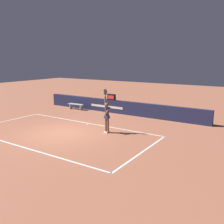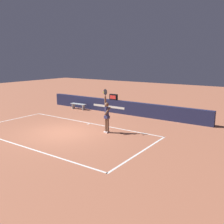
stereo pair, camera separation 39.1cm
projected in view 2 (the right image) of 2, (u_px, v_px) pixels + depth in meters
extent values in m
plane|color=#A76145|center=(63.00, 132.00, 14.00)|extent=(60.00, 60.00, 0.00)
cube|color=white|center=(90.00, 123.00, 15.92)|extent=(10.13, 0.09, 0.00)
cube|color=white|center=(21.00, 146.00, 11.78)|extent=(10.13, 0.09, 0.00)
cube|color=white|center=(8.00, 120.00, 16.67)|extent=(0.09, 5.24, 0.00)
cube|color=white|center=(141.00, 152.00, 11.03)|extent=(0.09, 5.24, 0.00)
cube|color=white|center=(89.00, 124.00, 15.80)|extent=(0.09, 0.30, 0.00)
cube|color=#1E2344|center=(121.00, 107.00, 18.71)|extent=(13.55, 0.30, 0.98)
cube|color=silver|center=(108.00, 107.00, 19.17)|extent=(2.92, 0.01, 0.17)
cube|color=black|center=(114.00, 97.00, 18.92)|extent=(0.65, 0.20, 0.44)
cube|color=red|center=(113.00, 97.00, 18.84)|extent=(0.51, 0.01, 0.27)
cylinder|color=brown|center=(108.00, 125.00, 13.79)|extent=(0.12, 0.12, 0.86)
cylinder|color=brown|center=(106.00, 125.00, 13.89)|extent=(0.12, 0.12, 0.86)
cube|color=white|center=(108.00, 132.00, 13.86)|extent=(0.14, 0.25, 0.07)
cube|color=white|center=(106.00, 132.00, 13.96)|extent=(0.14, 0.25, 0.07)
cylinder|color=navy|center=(107.00, 112.00, 13.69)|extent=(0.23, 0.23, 0.61)
cube|color=navy|center=(107.00, 117.00, 13.74)|extent=(0.29, 0.25, 0.16)
sphere|color=brown|center=(107.00, 105.00, 13.59)|extent=(0.23, 0.23, 0.23)
cylinder|color=brown|center=(105.00, 102.00, 13.64)|extent=(0.15, 0.12, 0.58)
cylinder|color=brown|center=(108.00, 111.00, 13.54)|extent=(0.17, 0.46, 0.42)
ellipsoid|color=black|center=(105.00, 92.00, 13.53)|extent=(0.28, 0.07, 0.34)
cylinder|color=black|center=(105.00, 95.00, 13.57)|extent=(0.03, 0.03, 0.18)
sphere|color=#CFE42E|center=(104.00, 92.00, 13.30)|extent=(0.07, 0.07, 0.07)
cube|color=#AAB5B8|center=(78.00, 104.00, 20.30)|extent=(1.42, 0.42, 0.05)
cube|color=#AAB5B8|center=(73.00, 106.00, 20.62)|extent=(0.07, 0.32, 0.44)
cube|color=#AAB5B8|center=(84.00, 107.00, 20.06)|extent=(0.07, 0.32, 0.44)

